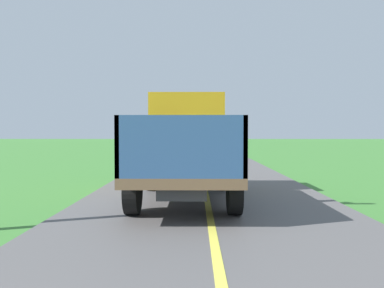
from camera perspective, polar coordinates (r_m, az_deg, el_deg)
name	(u,v)px	position (r m, az deg, el deg)	size (l,w,h in m)	color
banana_truck_near	(187,144)	(10.38, -0.81, 0.07)	(2.38, 5.82, 2.80)	#2D2D30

